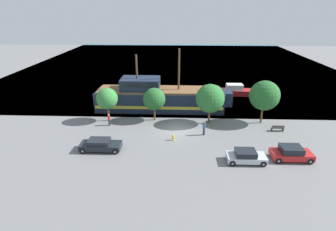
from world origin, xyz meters
The scene contains 15 objects.
ground_plane centered at (0.00, 0.00, 0.00)m, with size 160.00×160.00×0.00m, color slate.
water_surface centered at (0.00, 44.00, 0.00)m, with size 80.00×80.00×0.00m, color #38667F.
pirate_ship centered at (-3.16, 7.51, 1.89)m, with size 20.64×4.70×9.34m.
moored_boat_dockside centered at (10.40, 15.14, 0.73)m, with size 7.20×2.22×1.98m.
parked_car_curb_front centered at (6.89, -7.31, 0.67)m, with size 3.97×1.85×1.36m.
parked_car_curb_mid centered at (11.73, -6.62, 0.75)m, with size 4.14×1.97×1.52m.
parked_car_curb_rear centered at (-8.75, -5.49, 0.68)m, with size 4.52×1.87×1.33m.
fire_hydrant centered at (-0.67, -2.81, 0.41)m, with size 0.42×0.25×0.76m.
bench_promenade_east centered at (12.71, 0.19, 0.43)m, with size 1.56×0.45×0.85m.
pedestrian_walking_near centered at (-9.40, 1.13, 0.81)m, with size 0.32×0.32×1.61m.
pedestrian_walking_far centered at (3.12, -1.27, 0.91)m, with size 0.32×0.32×1.79m.
tree_row_east centered at (-9.87, 2.73, 3.26)m, with size 2.94×2.94×4.74m.
tree_row_mideast centered at (-3.44, 3.21, 3.12)m, with size 3.08×3.08×4.67m.
tree_row_midwest centered at (4.09, 2.37, 3.58)m, with size 3.84×3.84×5.51m.
tree_row_west centered at (11.31, 2.78, 3.95)m, with size 3.97×3.97×5.95m.
Camera 1 is at (-0.22, -30.78, 14.92)m, focal length 28.00 mm.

